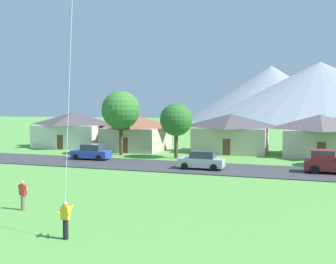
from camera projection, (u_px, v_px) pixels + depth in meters
name	position (u px, v px, depth m)	size (l,w,h in m)	color
road_strip	(182.00, 167.00, 37.07)	(160.00, 7.15, 0.08)	#38383D
mountain_central_ridge	(319.00, 92.00, 153.95)	(96.61, 96.61, 24.14)	gray
mountain_east_ridge	(271.00, 93.00, 171.73)	(75.56, 75.56, 24.60)	gray
house_leftmost	(137.00, 132.00, 52.25)	(8.07, 8.58, 4.77)	beige
house_left_center	(74.00, 129.00, 56.07)	(10.72, 7.64, 5.08)	silver
house_right_center	(320.00, 135.00, 45.56)	(8.87, 8.28, 4.95)	beige
house_rightmost	(231.00, 132.00, 49.23)	(9.77, 6.90, 4.99)	beige
tree_near_left	(176.00, 120.00, 43.60)	(3.73, 3.73, 6.27)	#4C3823
tree_center	(121.00, 110.00, 46.52)	(4.67, 4.67, 7.82)	#4C3823
parked_car_blue_west_end	(91.00, 152.00, 42.11)	(4.28, 2.24, 1.68)	#2847A8
parked_car_silver_mid_west	(202.00, 160.00, 35.58)	(4.22, 2.11, 1.68)	#B7BCC1
pickup_truck_maroon_west_side	(334.00, 162.00, 33.16)	(5.27, 2.48, 1.99)	maroon
watcher_person	(23.00, 195.00, 21.53)	(0.56, 0.24, 1.68)	#70604C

